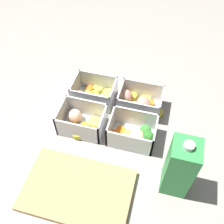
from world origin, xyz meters
The scene contains 7 objects.
ground_plane centered at (0.00, 0.00, 0.00)m, with size 4.00×4.00×0.00m, color gray.
container_near_left centered at (-0.07, -0.06, 0.03)m, with size 0.17×0.12×0.08m.
container_near_right centered at (0.08, -0.06, 0.02)m, with size 0.14×0.12×0.08m.
container_far_left centered at (-0.09, 0.06, 0.03)m, with size 0.14×0.10×0.08m.
container_far_right centered at (0.08, 0.06, 0.02)m, with size 0.14×0.11×0.08m.
juice_carton centered at (-0.22, 0.18, 0.10)m, with size 0.07×0.07×0.20m.
cutting_board centered at (0.02, 0.26, 0.01)m, with size 0.28×0.18×0.02m.
Camera 1 is at (-0.13, 0.50, 0.67)m, focal length 42.00 mm.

